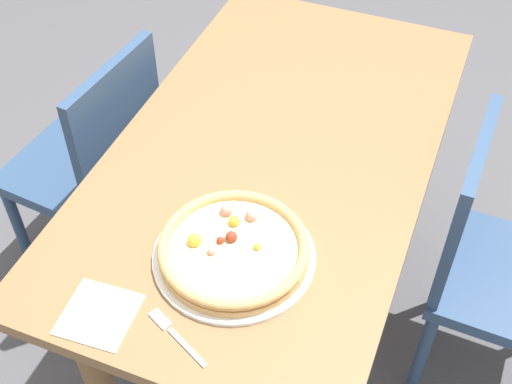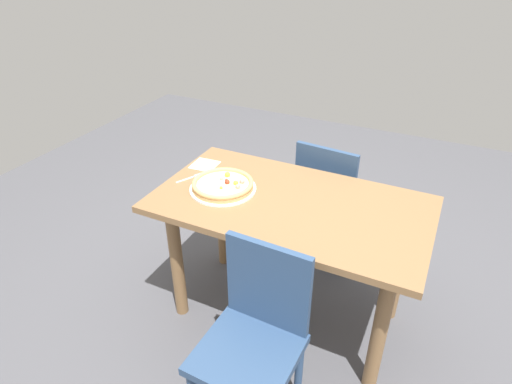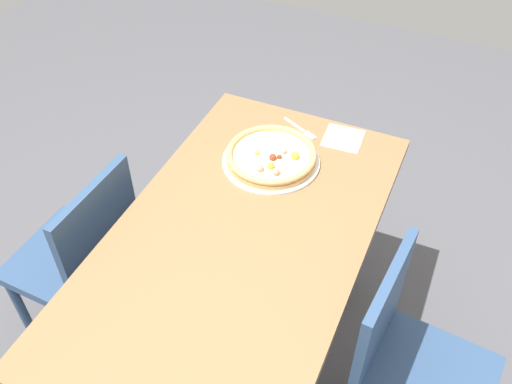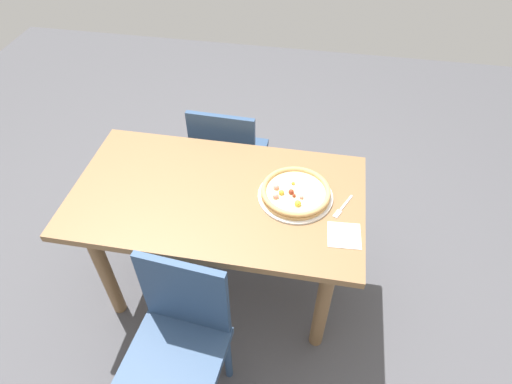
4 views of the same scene
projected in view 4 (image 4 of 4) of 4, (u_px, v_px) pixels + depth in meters
ground_plane at (225, 285)px, 2.57m from camera, size 6.00×6.00×0.00m
dining_table at (219, 212)px, 2.11m from camera, size 1.36×0.76×0.77m
chair_near at (229, 158)px, 2.66m from camera, size 0.41×0.41×0.87m
chair_far at (179, 341)px, 1.83m from camera, size 0.44×0.44×0.87m
plate at (295, 196)px, 2.00m from camera, size 0.35×0.35×0.01m
pizza at (295, 192)px, 1.99m from camera, size 0.32×0.32×0.05m
fork at (342, 208)px, 1.95m from camera, size 0.09×0.16×0.00m
napkin at (344, 235)px, 1.84m from camera, size 0.15×0.15×0.00m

